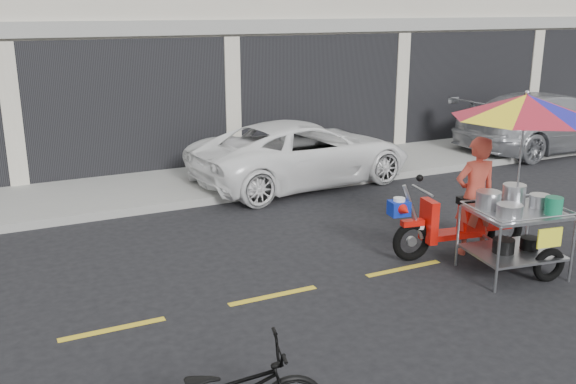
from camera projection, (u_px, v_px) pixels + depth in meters
name	position (u px, v px, depth m)	size (l,w,h in m)	color
ground	(403.00, 269.00, 8.94)	(90.00, 90.00, 0.00)	black
sidewalk	(251.00, 174.00, 13.67)	(45.00, 3.00, 0.15)	gray
centerline	(403.00, 268.00, 8.94)	(42.00, 0.10, 0.01)	gold
white_pickup	(303.00, 153.00, 13.09)	(2.15, 4.67, 1.30)	white
silver_pickup	(548.00, 122.00, 16.05)	(2.06, 5.07, 1.47)	#ADB0B5
food_vendor_rig	(504.00, 156.00, 8.66)	(2.48, 2.24, 2.50)	black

